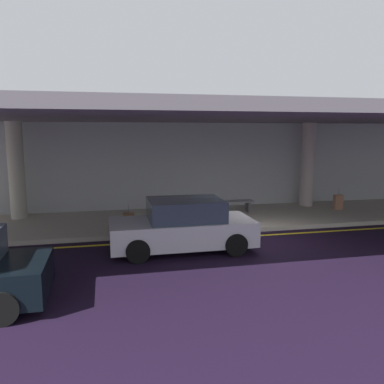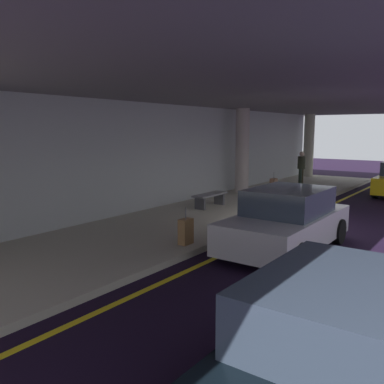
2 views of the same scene
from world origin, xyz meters
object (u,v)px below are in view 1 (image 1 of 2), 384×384
(suitcase_upright_secondary, at_px, (338,202))
(support_column_left_mid, at_px, (308,165))
(suitcase_upright_primary, at_px, (129,222))
(support_column_far_left, at_px, (16,170))
(bench_metal, at_px, (234,204))
(car_silver, at_px, (183,226))

(suitcase_upright_secondary, bearing_deg, support_column_left_mid, 139.66)
(suitcase_upright_primary, xyz_separation_m, suitcase_upright_secondary, (8.93, 1.87, 0.00))
(support_column_left_mid, relative_size, suitcase_upright_primary, 4.06)
(support_column_far_left, relative_size, bench_metal, 2.28)
(suitcase_upright_primary, bearing_deg, support_column_left_mid, -3.30)
(support_column_left_mid, distance_m, car_silver, 8.34)
(support_column_far_left, distance_m, bench_metal, 8.50)
(support_column_left_mid, relative_size, car_silver, 0.89)
(car_silver, height_order, suitcase_upright_primary, car_silver)
(car_silver, distance_m, bench_metal, 5.11)
(car_silver, height_order, suitcase_upright_secondary, car_silver)
(support_column_far_left, relative_size, suitcase_upright_primary, 4.06)
(suitcase_upright_secondary, bearing_deg, car_silver, -142.09)
(bench_metal, bearing_deg, support_column_left_mid, 11.76)
(suitcase_upright_primary, distance_m, bench_metal, 4.91)
(support_column_left_mid, xyz_separation_m, car_silver, (-6.61, -4.93, -1.26))
(support_column_left_mid, height_order, bench_metal, support_column_left_mid)
(car_silver, bearing_deg, support_column_far_left, -40.22)
(suitcase_upright_secondary, height_order, bench_metal, suitcase_upright_secondary)
(car_silver, relative_size, suitcase_upright_secondary, 4.56)
(suitcase_upright_primary, height_order, suitcase_upright_secondary, same)
(support_column_left_mid, distance_m, suitcase_upright_primary, 8.71)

